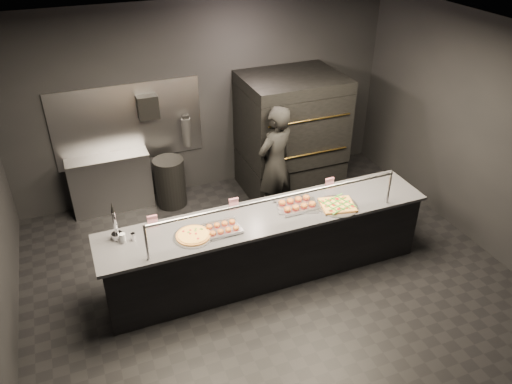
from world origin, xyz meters
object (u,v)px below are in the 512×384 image
slider_tray_b (297,204)px  slider_tray_a (223,228)px  trash_bin (170,182)px  prep_shelf (111,183)px  towel_dispenser (148,107)px  fire_extinguisher (187,132)px  round_pizza (193,236)px  worker (275,165)px  service_counter (267,245)px  beer_tap (116,229)px  square_pizza (337,205)px  pizza_oven (290,134)px

slider_tray_b → slider_tray_a: bearing=-172.5°
trash_bin → slider_tray_a: bearing=-86.4°
prep_shelf → towel_dispenser: size_ratio=3.43×
fire_extinguisher → slider_tray_b: size_ratio=0.89×
towel_dispenser → round_pizza: size_ratio=0.77×
slider_tray_a → worker: size_ratio=0.25×
fire_extinguisher → slider_tray_b: fire_extinguisher is taller
service_counter → towel_dispenser: (-0.90, 2.39, 1.09)m
slider_tray_a → slider_tray_b: slider_tray_b is taller
towel_dispenser → slider_tray_a: 2.57m
towel_dispenser → beer_tap: towel_dispenser is taller
square_pizza → worker: bearing=100.6°
prep_shelf → trash_bin: size_ratio=1.54×
round_pizza → square_pizza: square_pizza is taller
pizza_oven → towel_dispenser: bearing=166.9°
beer_tap → square_pizza: beer_tap is taller
pizza_oven → slider_tray_a: (-1.80, -1.99, -0.02)m
prep_shelf → fire_extinguisher: fire_extinguisher is taller
slider_tray_a → slider_tray_b: 1.02m
slider_tray_a → service_counter: bearing=8.9°
fire_extinguisher → slider_tray_a: size_ratio=1.15×
service_counter → round_pizza: service_counter is taller
trash_bin → round_pizza: bearing=-95.5°
pizza_oven → round_pizza: size_ratio=4.18×
slider_tray_a → towel_dispenser: bearing=96.9°
service_counter → slider_tray_a: service_counter is taller
square_pizza → pizza_oven: bearing=81.1°
pizza_oven → round_pizza: bearing=-137.2°
prep_shelf → worker: (2.23, -1.13, 0.44)m
towel_dispenser → trash_bin: size_ratio=0.45×
prep_shelf → towel_dispenser: towel_dispenser is taller
towel_dispenser → trash_bin: (0.16, -0.28, -1.16)m
towel_dispenser → slider_tray_b: bearing=-60.8°
round_pizza → slider_tray_b: (1.36, 0.13, 0.02)m
slider_tray_b → service_counter: bearing=-174.5°
towel_dispenser → square_pizza: (1.78, -2.54, -0.61)m
towel_dispenser → beer_tap: size_ratio=0.73×
prep_shelf → slider_tray_b: slider_tray_b is taller
round_pizza → fire_extinguisher: bearing=76.5°
slider_tray_a → slider_tray_b: (1.01, 0.13, 0.01)m
service_counter → pizza_oven: pizza_oven is taller
beer_tap → slider_tray_a: beer_tap is taller
slider_tray_b → square_pizza: size_ratio=1.10×
prep_shelf → worker: worker is taller
pizza_oven → square_pizza: (-0.32, -2.05, -0.03)m
trash_bin → worker: bearing=-33.9°
worker → slider_tray_b: bearing=57.6°
slider_tray_b → towel_dispenser: bearing=119.2°
pizza_oven → service_counter: bearing=-122.3°
beer_tap → service_counter: bearing=-6.2°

